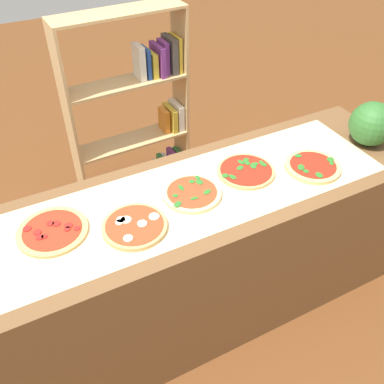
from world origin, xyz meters
The scene contains 10 objects.
ground_plane centered at (0.00, 0.00, 0.00)m, with size 12.00×12.00×0.00m, color brown.
counter centered at (0.00, 0.00, 0.46)m, with size 2.50×0.71×0.92m, color brown.
parchment_paper centered at (0.00, 0.00, 0.92)m, with size 2.01×0.56×0.00m, color beige.
pizza_pepperoni_0 centered at (-0.66, 0.05, 0.93)m, with size 0.31×0.31×0.02m.
pizza_mozzarella_1 centered at (-0.33, -0.09, 0.94)m, with size 0.29×0.29×0.03m.
pizza_spinach_2 centered at (0.00, 0.00, 0.93)m, with size 0.29×0.29×0.03m.
pizza_spinach_3 centered at (0.33, 0.03, 0.93)m, with size 0.30×0.30×0.02m.
pizza_spinach_4 centered at (0.66, -0.10, 0.94)m, with size 0.29×0.29×0.03m.
watermelon centered at (1.09, -0.04, 1.04)m, with size 0.24×0.24×0.24m, color #2D6628.
bookshelf centered at (0.24, 1.25, 0.69)m, with size 0.89×0.26×1.43m.
Camera 1 is at (-0.72, -1.40, 2.26)m, focal length 39.98 mm.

